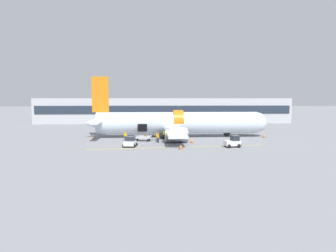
% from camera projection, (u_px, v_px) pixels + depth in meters
% --- Properties ---
extents(ground_plane, '(500.00, 500.00, 0.00)m').
position_uv_depth(ground_plane, '(178.00, 142.00, 49.40)').
color(ground_plane, gray).
extents(apron_marking_line, '(26.64, 2.83, 0.01)m').
position_uv_depth(apron_marking_line, '(179.00, 147.00, 44.61)').
color(apron_marking_line, yellow).
rests_on(apron_marking_line, ground_plane).
extents(terminal_strip, '(75.51, 12.56, 7.36)m').
position_uv_depth(terminal_strip, '(164.00, 110.00, 92.79)').
color(terminal_strip, '#B2B2B7').
rests_on(terminal_strip, ground_plane).
extents(airplane, '(34.51, 26.46, 11.25)m').
position_uv_depth(airplane, '(176.00, 123.00, 56.31)').
color(airplane, silver).
rests_on(airplane, ground_plane).
extents(baggage_tug_lead, '(2.53, 2.11, 1.78)m').
position_uv_depth(baggage_tug_lead, '(233.00, 142.00, 44.59)').
color(baggage_tug_lead, silver).
rests_on(baggage_tug_lead, ground_plane).
extents(baggage_tug_mid, '(2.27, 2.71, 1.52)m').
position_uv_depth(baggage_tug_mid, '(130.00, 142.00, 45.05)').
color(baggage_tug_mid, silver).
rests_on(baggage_tug_mid, ground_plane).
extents(baggage_cart_loading, '(3.94, 2.12, 0.99)m').
position_uv_depth(baggage_cart_loading, '(143.00, 138.00, 51.18)').
color(baggage_cart_loading, '#B7BABF').
rests_on(baggage_cart_loading, ground_plane).
extents(ground_crew_loader_a, '(0.57, 0.44, 1.63)m').
position_uv_depth(ground_crew_loader_a, '(125.00, 136.00, 51.39)').
color(ground_crew_loader_a, '#2D2D33').
rests_on(ground_crew_loader_a, ground_plane).
extents(ground_crew_loader_b, '(0.45, 0.58, 1.65)m').
position_uv_depth(ground_crew_loader_b, '(158.00, 137.00, 49.16)').
color(ground_crew_loader_b, '#1E2338').
rests_on(ground_crew_loader_b, ground_plane).
extents(ground_crew_driver, '(0.64, 0.47, 1.85)m').
position_uv_depth(ground_crew_driver, '(165.00, 134.00, 52.98)').
color(ground_crew_driver, '#1E2338').
rests_on(ground_crew_driver, ground_plane).
extents(ground_crew_supervisor, '(0.56, 0.44, 1.61)m').
position_uv_depth(ground_crew_supervisor, '(158.00, 136.00, 51.05)').
color(ground_crew_supervisor, '#2D2D33').
rests_on(ground_crew_supervisor, ground_plane).
extents(safety_cone_nose, '(0.60, 0.60, 0.73)m').
position_uv_depth(safety_cone_nose, '(264.00, 136.00, 55.95)').
color(safety_cone_nose, black).
rests_on(safety_cone_nose, ground_plane).
extents(safety_cone_engine_left, '(0.64, 0.64, 0.68)m').
position_uv_depth(safety_cone_engine_left, '(181.00, 147.00, 43.07)').
color(safety_cone_engine_left, black).
rests_on(safety_cone_engine_left, ground_plane).
extents(safety_cone_wingtip, '(0.59, 0.59, 0.79)m').
position_uv_depth(safety_cone_wingtip, '(192.00, 141.00, 49.04)').
color(safety_cone_wingtip, black).
rests_on(safety_cone_wingtip, ground_plane).
extents(safety_cone_tail, '(0.46, 0.46, 0.71)m').
position_uv_depth(safety_cone_tail, '(94.00, 137.00, 53.68)').
color(safety_cone_tail, black).
rests_on(safety_cone_tail, ground_plane).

